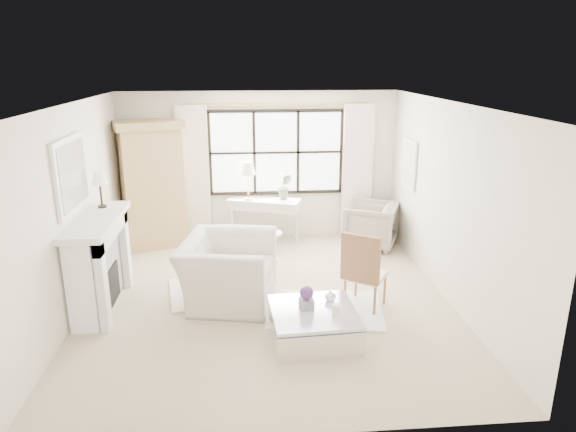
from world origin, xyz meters
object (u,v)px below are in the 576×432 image
at_px(console_table, 264,220).
at_px(coffee_table, 313,325).
at_px(club_armchair, 228,270).
at_px(armoire, 152,184).

relative_size(console_table, coffee_table, 1.30).
height_order(club_armchair, coffee_table, club_armchair).
height_order(console_table, club_armchair, club_armchair).
distance_m(console_table, club_armchair, 2.45).
xyz_separation_m(club_armchair, coffee_table, (1.04, -1.16, -0.26)).
bearing_deg(console_table, coffee_table, -63.87).
height_order(armoire, console_table, armoire).
distance_m(club_armchair, coffee_table, 1.58).
distance_m(console_table, coffee_table, 3.57).
bearing_deg(console_table, club_armchair, -85.18).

